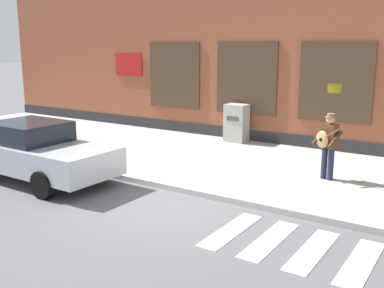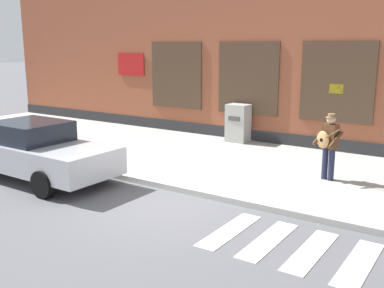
% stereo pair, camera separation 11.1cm
% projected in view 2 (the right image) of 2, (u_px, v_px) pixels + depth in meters
% --- Properties ---
extents(ground_plane, '(160.00, 160.00, 0.00)m').
position_uv_depth(ground_plane, '(172.00, 205.00, 9.97)').
color(ground_plane, '#56565B').
extents(sidewalk, '(28.00, 5.90, 0.14)m').
position_uv_depth(sidewalk, '(248.00, 166.00, 12.98)').
color(sidewalk, '#ADAAA3').
rests_on(sidewalk, ground).
extents(building_backdrop, '(28.00, 4.06, 6.48)m').
position_uv_depth(building_backdrop, '(312.00, 52.00, 16.31)').
color(building_backdrop, brown).
rests_on(building_backdrop, ground).
extents(crosswalk, '(5.20, 1.90, 0.01)m').
position_uv_depth(crosswalk, '(359.00, 264.00, 7.28)').
color(crosswalk, silver).
rests_on(crosswalk, ground).
extents(red_car, '(4.62, 2.02, 1.53)m').
position_uv_depth(red_car, '(36.00, 151.00, 11.75)').
color(red_car, '#B7BABF').
rests_on(red_car, ground).
extents(busker, '(0.72, 0.67, 1.69)m').
position_uv_depth(busker, '(328.00, 143.00, 11.18)').
color(busker, '#1E233D').
rests_on(busker, sidewalk).
extents(utility_box, '(0.75, 0.61, 1.33)m').
position_uv_depth(utility_box, '(238.00, 123.00, 15.76)').
color(utility_box, '#ADADA8').
rests_on(utility_box, sidewalk).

